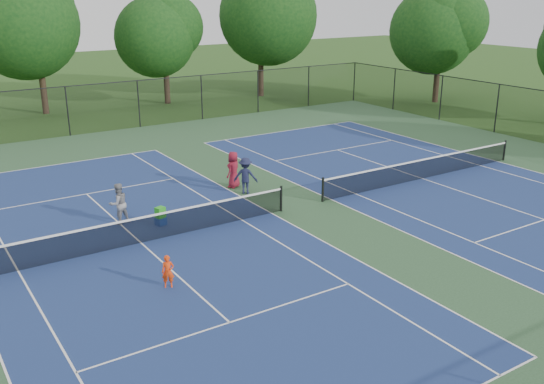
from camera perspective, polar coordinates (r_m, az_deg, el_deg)
ground at (r=25.01m, az=2.86°, el=-1.36°), size 140.00×140.00×0.00m
court_pad at (r=25.01m, az=2.86°, el=-1.35°), size 36.00×36.00×0.01m
tennis_court_left at (r=21.89m, az=-12.23°, el=-4.50°), size 12.00×23.83×1.07m
tennis_court_right at (r=29.43m, az=14.00°, el=1.39°), size 12.00×23.83×1.07m
perimeter_fence at (r=24.51m, az=2.92°, el=2.16°), size 36.08×36.08×3.02m
tree_back_b at (r=46.11m, az=-21.42°, el=14.98°), size 7.60×7.60×10.03m
tree_back_c at (r=47.97m, az=-10.15°, el=14.68°), size 6.00×6.00×8.40m
tree_back_d at (r=50.72m, az=-1.09°, el=16.67°), size 7.80×7.80×10.37m
tree_side_e at (r=49.53m, az=15.64°, el=14.80°), size 6.60×6.60×8.87m
child_player at (r=18.48m, az=-9.77°, el=-7.39°), size 0.44×0.38×1.03m
instructor at (r=23.67m, az=-14.25°, el=-1.06°), size 0.87×0.73×1.59m
bystander_b at (r=26.33m, az=-2.51°, el=1.53°), size 1.19×1.13×1.62m
bystander_c at (r=27.20m, az=-3.65°, el=2.12°), size 0.96×0.87×1.65m
ball_crate at (r=23.38m, az=-10.43°, el=-2.72°), size 0.41×0.39×0.30m
ball_hopper at (r=23.25m, az=-10.48°, el=-1.90°), size 0.40×0.37×0.41m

